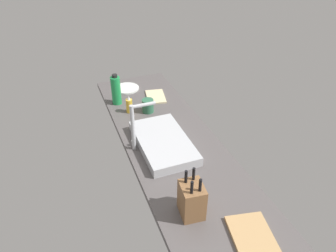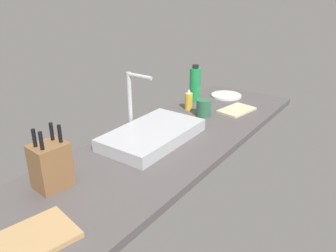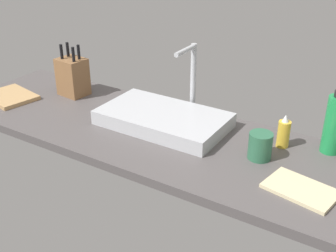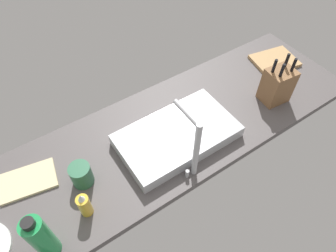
{
  "view_description": "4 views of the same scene",
  "coord_description": "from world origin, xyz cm",
  "px_view_note": "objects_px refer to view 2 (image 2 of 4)",
  "views": [
    {
      "loc": [
        -149.69,
        58.82,
        122.83
      ],
      "look_at": [
        3.24,
        0.62,
        12.73
      ],
      "focal_mm": 33.57,
      "sensor_mm": 36.0,
      "label": 1
    },
    {
      "loc": [
        -123.12,
        -87.2,
        75.29
      ],
      "look_at": [
        2.7,
        1.97,
        9.8
      ],
      "focal_mm": 36.52,
      "sensor_mm": 36.0,
      "label": 2
    },
    {
      "loc": [
        80.91,
        -126.03,
        82.39
      ],
      "look_at": [
        4.41,
        -3.18,
        9.51
      ],
      "focal_mm": 45.83,
      "sensor_mm": 36.0,
      "label": 3
    },
    {
      "loc": [
        43.94,
        70.42,
        110.53
      ],
      "look_at": [
        -2.35,
        1.61,
        9.14
      ],
      "focal_mm": 32.01,
      "sensor_mm": 36.0,
      "label": 4
    }
  ],
  "objects_px": {
    "knife_block": "(51,165)",
    "coffee_mug": "(204,108)",
    "faucet": "(132,97)",
    "dinner_plate": "(226,96)",
    "cutting_board": "(34,238)",
    "sink_basin": "(153,135)",
    "soap_bottle": "(189,101)",
    "dish_towel": "(237,110)",
    "water_bottle": "(195,84)"
  },
  "relations": [
    {
      "from": "knife_block",
      "to": "coffee_mug",
      "type": "distance_m",
      "value": 0.98
    },
    {
      "from": "faucet",
      "to": "dinner_plate",
      "type": "bearing_deg",
      "value": -10.13
    },
    {
      "from": "faucet",
      "to": "cutting_board",
      "type": "bearing_deg",
      "value": -159.59
    },
    {
      "from": "sink_basin",
      "to": "coffee_mug",
      "type": "bearing_deg",
      "value": -5.21
    },
    {
      "from": "soap_bottle",
      "to": "dish_towel",
      "type": "height_order",
      "value": "soap_bottle"
    },
    {
      "from": "knife_block",
      "to": "cutting_board",
      "type": "bearing_deg",
      "value": -132.29
    },
    {
      "from": "soap_bottle",
      "to": "dish_towel",
      "type": "relative_size",
      "value": 0.6
    },
    {
      "from": "sink_basin",
      "to": "dish_towel",
      "type": "height_order",
      "value": "sink_basin"
    },
    {
      "from": "knife_block",
      "to": "dish_towel",
      "type": "height_order",
      "value": "knife_block"
    },
    {
      "from": "faucet",
      "to": "knife_block",
      "type": "distance_m",
      "value": 0.6
    },
    {
      "from": "dish_towel",
      "to": "soap_bottle",
      "type": "bearing_deg",
      "value": 120.07
    },
    {
      "from": "cutting_board",
      "to": "water_bottle",
      "type": "distance_m",
      "value": 1.43
    },
    {
      "from": "cutting_board",
      "to": "soap_bottle",
      "type": "xyz_separation_m",
      "value": [
        1.23,
        0.23,
        0.05
      ]
    },
    {
      "from": "faucet",
      "to": "coffee_mug",
      "type": "xyz_separation_m",
      "value": [
        0.39,
        -0.2,
        -0.13
      ]
    },
    {
      "from": "soap_bottle",
      "to": "water_bottle",
      "type": "distance_m",
      "value": 0.18
    },
    {
      "from": "sink_basin",
      "to": "dish_towel",
      "type": "distance_m",
      "value": 0.64
    },
    {
      "from": "dish_towel",
      "to": "faucet",
      "type": "bearing_deg",
      "value": 151.02
    },
    {
      "from": "faucet",
      "to": "dinner_plate",
      "type": "distance_m",
      "value": 0.83
    },
    {
      "from": "soap_bottle",
      "to": "dinner_plate",
      "type": "bearing_deg",
      "value": -11.25
    },
    {
      "from": "sink_basin",
      "to": "water_bottle",
      "type": "xyz_separation_m",
      "value": [
        0.63,
        0.14,
        0.08
      ]
    },
    {
      "from": "water_bottle",
      "to": "knife_block",
      "type": "bearing_deg",
      "value": -175.76
    },
    {
      "from": "sink_basin",
      "to": "soap_bottle",
      "type": "xyz_separation_m",
      "value": [
        0.47,
        0.09,
        0.03
      ]
    },
    {
      "from": "cutting_board",
      "to": "sink_basin",
      "type": "bearing_deg",
      "value": 10.48
    },
    {
      "from": "faucet",
      "to": "dish_towel",
      "type": "xyz_separation_m",
      "value": [
        0.58,
        -0.32,
        -0.18
      ]
    },
    {
      "from": "faucet",
      "to": "knife_block",
      "type": "bearing_deg",
      "value": -170.05
    },
    {
      "from": "soap_bottle",
      "to": "dinner_plate",
      "type": "distance_m",
      "value": 0.37
    },
    {
      "from": "sink_basin",
      "to": "soap_bottle",
      "type": "relative_size",
      "value": 3.97
    },
    {
      "from": "sink_basin",
      "to": "knife_block",
      "type": "distance_m",
      "value": 0.55
    },
    {
      "from": "faucet",
      "to": "dish_towel",
      "type": "distance_m",
      "value": 0.68
    },
    {
      "from": "sink_basin",
      "to": "dinner_plate",
      "type": "bearing_deg",
      "value": 1.06
    },
    {
      "from": "soap_bottle",
      "to": "cutting_board",
      "type": "bearing_deg",
      "value": -169.5
    },
    {
      "from": "sink_basin",
      "to": "dinner_plate",
      "type": "height_order",
      "value": "sink_basin"
    },
    {
      "from": "water_bottle",
      "to": "soap_bottle",
      "type": "bearing_deg",
      "value": -161.03
    },
    {
      "from": "water_bottle",
      "to": "dinner_plate",
      "type": "distance_m",
      "value": 0.26
    },
    {
      "from": "cutting_board",
      "to": "coffee_mug",
      "type": "distance_m",
      "value": 1.2
    },
    {
      "from": "dinner_plate",
      "to": "dish_towel",
      "type": "distance_m",
      "value": 0.28
    },
    {
      "from": "sink_basin",
      "to": "faucet",
      "type": "relative_size",
      "value": 1.68
    },
    {
      "from": "water_bottle",
      "to": "coffee_mug",
      "type": "bearing_deg",
      "value": -137.96
    },
    {
      "from": "cutting_board",
      "to": "dinner_plate",
      "type": "relative_size",
      "value": 1.16
    },
    {
      "from": "sink_basin",
      "to": "knife_block",
      "type": "height_order",
      "value": "knife_block"
    },
    {
      "from": "sink_basin",
      "to": "knife_block",
      "type": "bearing_deg",
      "value": 174.15
    },
    {
      "from": "water_bottle",
      "to": "dinner_plate",
      "type": "xyz_separation_m",
      "value": [
        0.2,
        -0.13,
        -0.11
      ]
    },
    {
      "from": "cutting_board",
      "to": "faucet",
      "type": "bearing_deg",
      "value": 20.41
    },
    {
      "from": "knife_block",
      "to": "dish_towel",
      "type": "relative_size",
      "value": 1.12
    },
    {
      "from": "faucet",
      "to": "water_bottle",
      "type": "height_order",
      "value": "faucet"
    },
    {
      "from": "faucet",
      "to": "dish_towel",
      "type": "relative_size",
      "value": 1.41
    },
    {
      "from": "sink_basin",
      "to": "dish_towel",
      "type": "relative_size",
      "value": 2.37
    },
    {
      "from": "soap_bottle",
      "to": "sink_basin",
      "type": "bearing_deg",
      "value": -169.46
    },
    {
      "from": "cutting_board",
      "to": "knife_block",
      "type": "bearing_deg",
      "value": 41.57
    },
    {
      "from": "knife_block",
      "to": "cutting_board",
      "type": "relative_size",
      "value": 1.04
    }
  ]
}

